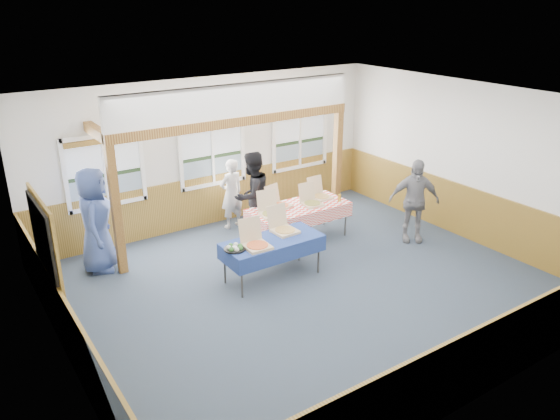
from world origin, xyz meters
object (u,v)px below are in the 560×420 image
object	(u,v)px
woman_white	(231,194)
man_blue	(95,220)
table_left	(272,242)
table_right	(299,208)
person_grey	(414,201)
woman_black	(252,196)

from	to	relation	value
woman_white	man_blue	xyz separation A→B (m)	(-2.99, -0.38, 0.21)
table_left	table_right	size ratio (longest dim) A/B	0.86
table_left	person_grey	distance (m)	3.28
man_blue	table_left	bearing A→B (deg)	-106.11
table_left	woman_white	distance (m)	2.50
table_left	woman_black	xyz separation A→B (m)	(0.63, 1.72, 0.22)
table_left	person_grey	size ratio (longest dim) A/B	1.07
table_left	table_right	bearing A→B (deg)	44.80
woman_black	table_left	bearing A→B (deg)	55.02
table_right	woman_black	xyz separation A→B (m)	(-0.70, 0.66, 0.21)
woman_black	man_blue	bearing A→B (deg)	-21.14
woman_white	man_blue	bearing A→B (deg)	-0.03
table_left	table_right	distance (m)	1.70
woman_white	person_grey	world-z (taller)	person_grey
woman_black	person_grey	distance (m)	3.28
woman_white	person_grey	xyz separation A→B (m)	(2.74, -2.66, 0.10)
table_right	person_grey	xyz separation A→B (m)	(1.94, -1.28, 0.16)
man_blue	table_right	bearing A→B (deg)	-80.87
person_grey	table_right	bearing A→B (deg)	-178.76
table_right	person_grey	size ratio (longest dim) A/B	1.25
woman_white	woman_black	xyz separation A→B (m)	(0.09, -0.71, 0.15)
woman_white	woman_black	bearing A→B (deg)	89.90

